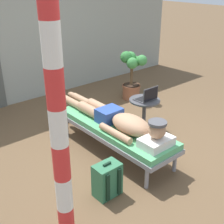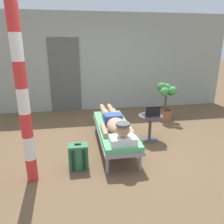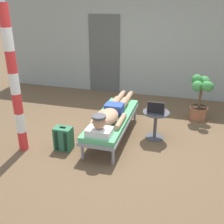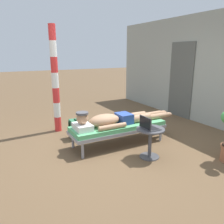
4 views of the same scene
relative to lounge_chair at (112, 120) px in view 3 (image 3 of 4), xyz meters
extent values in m
plane|color=brown|center=(0.15, -0.09, -0.35)|extent=(40.00, 40.00, 0.00)
cube|color=#999E93|center=(0.00, 2.64, 1.00)|extent=(7.60, 0.20, 2.70)
cube|color=#545651|center=(-0.94, 2.53, 0.67)|extent=(0.84, 0.03, 2.04)
cylinder|color=gray|center=(-0.26, 0.86, -0.21)|extent=(0.05, 0.05, 0.28)
cylinder|color=gray|center=(0.26, 0.86, -0.21)|extent=(0.05, 0.05, 0.28)
cylinder|color=gray|center=(-0.26, -0.86, -0.21)|extent=(0.05, 0.05, 0.28)
cylinder|color=gray|center=(0.26, -0.86, -0.21)|extent=(0.05, 0.05, 0.28)
cube|color=gray|center=(0.00, 0.00, -0.04)|extent=(0.61, 1.91, 0.06)
cube|color=#59B272|center=(0.00, 0.00, 0.03)|extent=(0.59, 1.87, 0.08)
cube|color=white|center=(0.00, -0.75, 0.13)|extent=(0.40, 0.28, 0.11)
sphere|color=tan|center=(0.00, -0.75, 0.29)|extent=(0.21, 0.21, 0.21)
cylinder|color=#4C4C51|center=(0.00, -0.75, 0.38)|extent=(0.22, 0.22, 0.03)
ellipsoid|color=tan|center=(0.00, -0.31, 0.19)|extent=(0.35, 0.60, 0.23)
cylinder|color=tan|center=(-0.22, -0.26, 0.12)|extent=(0.09, 0.55, 0.09)
cylinder|color=tan|center=(0.22, -0.26, 0.12)|extent=(0.09, 0.55, 0.09)
cube|color=#2D4C9E|center=(0.00, 0.12, 0.17)|extent=(0.33, 0.26, 0.19)
cylinder|color=tan|center=(-0.09, 0.46, 0.15)|extent=(0.15, 0.42, 0.15)
cylinder|color=tan|center=(-0.09, 0.89, 0.13)|extent=(0.11, 0.44, 0.11)
ellipsoid|color=tan|center=(-0.09, 1.18, 0.12)|extent=(0.09, 0.20, 0.10)
cylinder|color=tan|center=(0.09, 0.46, 0.15)|extent=(0.15, 0.42, 0.15)
cylinder|color=tan|center=(0.09, 0.89, 0.13)|extent=(0.11, 0.44, 0.11)
ellipsoid|color=tan|center=(0.09, 1.18, 0.12)|extent=(0.09, 0.20, 0.10)
cylinder|color=#4C4C51|center=(0.77, 0.18, -0.34)|extent=(0.34, 0.34, 0.02)
cylinder|color=#4C4C51|center=(0.77, 0.18, -0.09)|extent=(0.06, 0.06, 0.48)
cylinder|color=#4C4C51|center=(0.77, 0.18, 0.17)|extent=(0.48, 0.48, 0.02)
cube|color=#4C4C51|center=(0.77, 0.18, 0.19)|extent=(0.31, 0.22, 0.02)
cube|color=black|center=(0.77, 0.19, 0.20)|extent=(0.27, 0.15, 0.00)
cube|color=#4C4C51|center=(0.77, 0.06, 0.30)|extent=(0.31, 0.01, 0.21)
cube|color=black|center=(0.77, 0.06, 0.30)|extent=(0.29, 0.00, 0.19)
cube|color=#33724C|center=(-0.68, -0.65, -0.15)|extent=(0.30, 0.20, 0.40)
cube|color=#33724C|center=(-0.68, -0.53, -0.22)|extent=(0.22, 0.04, 0.18)
cube|color=black|center=(-0.76, -0.76, -0.15)|extent=(0.04, 0.02, 0.34)
cube|color=black|center=(-0.60, -0.76, -0.15)|extent=(0.04, 0.02, 0.34)
cube|color=black|center=(-0.68, -0.65, 0.07)|extent=(0.10, 0.02, 0.02)
cylinder|color=#9E5B3D|center=(1.54, 1.28, -0.21)|extent=(0.34, 0.34, 0.28)
cylinder|color=#9E5B3D|center=(1.54, 1.28, -0.09)|extent=(0.37, 0.37, 0.04)
cylinder|color=#332319|center=(1.54, 1.28, -0.06)|extent=(0.31, 0.31, 0.01)
cylinder|color=brown|center=(1.54, 1.28, 0.14)|extent=(0.06, 0.06, 0.42)
sphere|color=#38843D|center=(1.68, 1.31, 0.39)|extent=(0.21, 0.21, 0.21)
sphere|color=#429347|center=(1.58, 1.38, 0.47)|extent=(0.23, 0.23, 0.23)
sphere|color=#38843D|center=(1.44, 1.33, 0.50)|extent=(0.23, 0.23, 0.23)
sphere|color=#429347|center=(1.46, 1.19, 0.42)|extent=(0.22, 0.22, 0.22)
sphere|color=#429347|center=(1.63, 1.10, 0.45)|extent=(0.21, 0.21, 0.21)
cylinder|color=red|center=(-1.34, -0.84, -0.18)|extent=(0.15, 0.15, 0.33)
cylinder|color=white|center=(-1.34, -0.84, 0.16)|extent=(0.15, 0.15, 0.33)
cylinder|color=red|center=(-1.34, -0.84, 0.49)|extent=(0.15, 0.15, 0.33)
cylinder|color=white|center=(-1.34, -0.84, 0.83)|extent=(0.15, 0.15, 0.33)
cylinder|color=red|center=(-1.34, -0.84, 1.16)|extent=(0.15, 0.15, 0.33)
cylinder|color=white|center=(-1.34, -0.84, 1.50)|extent=(0.15, 0.15, 0.33)
cylinder|color=red|center=(-1.34, -0.84, 1.83)|extent=(0.15, 0.15, 0.33)
camera|label=1|loc=(-2.41, -2.75, 1.96)|focal=48.13mm
camera|label=2|loc=(-0.67, -3.72, 1.54)|focal=34.97mm
camera|label=3|loc=(1.20, -4.22, 2.03)|focal=42.35mm
camera|label=4|loc=(3.60, -2.09, 1.42)|focal=35.93mm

